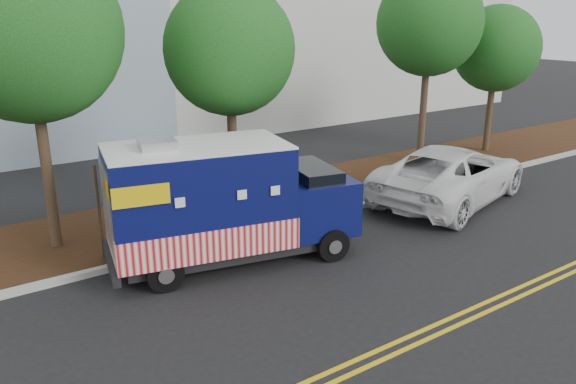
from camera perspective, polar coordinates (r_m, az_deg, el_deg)
ground at (r=14.28m, az=1.39°, el=-5.63°), size 120.00×120.00×0.00m
curb at (r=15.32m, az=-1.69°, el=-3.66°), size 120.00×0.18×0.15m
mulch_strip at (r=17.01m, az=-5.54°, el=-1.51°), size 120.00×4.00×0.15m
centerline_near at (r=11.38m, az=15.01°, el=-12.79°), size 120.00×0.10×0.01m
centerline_far at (r=11.25m, az=15.99°, el=-13.27°), size 120.00×0.10×0.01m
tree_a at (r=14.11m, az=-24.92°, el=14.70°), size 4.15×4.15×7.39m
tree_b at (r=15.38m, az=-5.96°, el=14.15°), size 3.50×3.50×6.49m
tree_c at (r=21.68m, az=14.18°, el=16.30°), size 3.82×3.82×7.22m
tree_d at (r=24.47m, az=20.40°, el=13.47°), size 3.40×3.40×5.99m
sign_post at (r=13.71m, az=-18.59°, el=-2.23°), size 0.06×0.06×2.40m
food_truck at (r=13.10m, az=-6.79°, el=-1.40°), size 6.16×3.28×3.09m
white_car at (r=18.23m, az=16.21°, el=1.81°), size 6.82×4.40×1.75m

